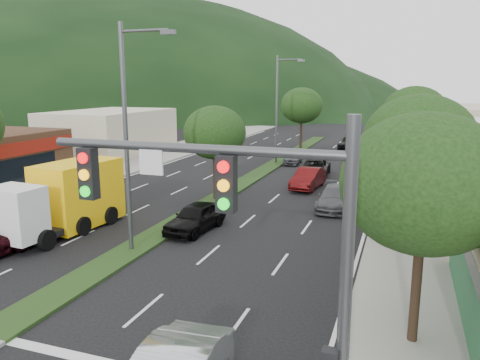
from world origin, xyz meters
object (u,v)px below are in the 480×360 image
at_px(tree_r_c, 416,131).
at_px(car_queue_f, 350,143).
at_px(motorhome, 368,164).
at_px(tree_r_d, 415,113).
at_px(car_queue_c, 308,178).
at_px(car_queue_d, 315,168).
at_px(tree_med_near, 215,133).
at_px(box_truck, 67,200).
at_px(car_queue_a, 195,217).
at_px(tree_r_a, 425,184).
at_px(streetlight_mid, 279,104).
at_px(car_queue_e, 293,157).
at_px(tree_r_e, 413,110).
at_px(traffic_signal, 261,241).
at_px(tree_r_b, 419,142).
at_px(tree_med_far, 302,105).
at_px(streetlight_near, 130,129).
at_px(car_queue_b, 335,198).

relative_size(tree_r_c, car_queue_f, 1.24).
height_order(tree_r_c, motorhome, tree_r_c).
distance_m(tree_r_d, car_queue_c, 10.51).
bearing_deg(car_queue_d, tree_med_near, -117.00).
xyz_separation_m(car_queue_c, box_truck, (-9.71, -13.99, 0.91)).
xyz_separation_m(car_queue_a, car_queue_f, (3.96, 33.70, 0.03)).
bearing_deg(tree_r_a, tree_med_near, 130.60).
bearing_deg(car_queue_c, streetlight_mid, 121.95).
height_order(car_queue_e, box_truck, box_truck).
bearing_deg(car_queue_e, tree_r_e, 27.04).
relative_size(traffic_signal, box_truck, 0.97).
distance_m(tree_r_c, car_queue_e, 17.63).
height_order(tree_r_b, car_queue_d, tree_r_b).
xyz_separation_m(tree_r_b, tree_r_c, (0.00, 8.00, -0.29)).
bearing_deg(car_queue_d, box_truck, -119.62).
relative_size(tree_med_far, streetlight_near, 0.69).
relative_size(tree_r_b, car_queue_f, 1.33).
bearing_deg(tree_med_near, tree_r_e, 61.39).
bearing_deg(tree_r_d, car_queue_d, -168.93).
bearing_deg(car_queue_a, tree_r_d, 66.24).
bearing_deg(tree_r_a, tree_r_b, 90.00).
bearing_deg(tree_r_a, tree_r_d, 90.00).
height_order(car_queue_c, motorhome, motorhome).
bearing_deg(motorhome, tree_med_far, 116.27).
bearing_deg(streetlight_mid, car_queue_f, 67.04).
bearing_deg(tree_r_e, tree_r_d, -90.00).
xyz_separation_m(tree_r_b, car_queue_d, (-7.42, 16.55, -4.38)).
xyz_separation_m(tree_r_c, car_queue_b, (-4.38, -1.45, -4.06)).
distance_m(tree_r_c, tree_r_d, 10.01).
distance_m(traffic_signal, box_truck, 17.92).
xyz_separation_m(tree_r_b, tree_r_e, (0.00, 28.00, -0.14)).
bearing_deg(tree_r_b, car_queue_e, 115.98).
bearing_deg(car_queue_c, car_queue_f, 93.87).
bearing_deg(tree_r_b, tree_r_d, 90.00).
height_order(tree_r_d, car_queue_e, tree_r_d).
xyz_separation_m(tree_r_a, tree_med_near, (-12.00, 14.00, -0.39)).
relative_size(tree_med_near, car_queue_b, 1.27).
distance_m(car_queue_a, car_queue_d, 17.12).
relative_size(tree_med_far, streetlight_mid, 0.69).
relative_size(car_queue_d, box_truck, 0.65).
distance_m(traffic_signal, tree_r_a, 6.29).
distance_m(streetlight_near, car_queue_b, 13.79).
height_order(tree_r_b, tree_r_e, tree_r_b).
distance_m(tree_r_b, motorhome, 14.45).
bearing_deg(streetlight_mid, tree_r_d, -14.27).
height_order(tree_r_d, car_queue_c, tree_r_d).
bearing_deg(tree_r_d, tree_r_e, 90.00).
bearing_deg(tree_r_e, streetlight_mid, -149.31).
xyz_separation_m(tree_r_c, car_queue_c, (-7.01, 3.55, -4.01)).
bearing_deg(streetlight_near, tree_med_far, 90.33).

